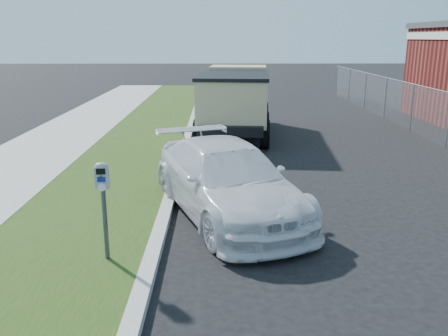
{
  "coord_description": "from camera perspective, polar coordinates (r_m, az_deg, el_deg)",
  "views": [
    {
      "loc": [
        -1.52,
        -8.15,
        3.53
      ],
      "look_at": [
        -1.4,
        1.0,
        1.0
      ],
      "focal_mm": 38.0,
      "sensor_mm": 36.0,
      "label": 1
    }
  ],
  "objects": [
    {
      "name": "parking_meter",
      "position": [
        7.49,
        -14.36,
        -2.55
      ],
      "size": [
        0.22,
        0.16,
        1.56
      ],
      "rotation": [
        0.0,
        0.0,
        0.04
      ],
      "color": "#3F4247",
      "rests_on": "ground"
    },
    {
      "name": "white_wagon",
      "position": [
        9.72,
        0.27,
        -1.3
      ],
      "size": [
        3.7,
        5.43,
        1.46
      ],
      "primitive_type": "imported",
      "rotation": [
        0.0,
        0.0,
        0.36
      ],
      "color": "silver",
      "rests_on": "ground"
    },
    {
      "name": "streetside",
      "position": [
        11.46,
        -21.42,
        -3.24
      ],
      "size": [
        6.12,
        50.0,
        0.15
      ],
      "color": "gray",
      "rests_on": "ground"
    },
    {
      "name": "ground",
      "position": [
        9.01,
        9.11,
        -7.81
      ],
      "size": [
        120.0,
        120.0,
        0.0
      ],
      "primitive_type": "plane",
      "color": "black",
      "rests_on": "ground"
    },
    {
      "name": "dump_truck",
      "position": [
        17.9,
        1.43,
        8.47
      ],
      "size": [
        2.94,
        6.35,
        2.41
      ],
      "rotation": [
        0.0,
        0.0,
        -0.09
      ],
      "color": "black",
      "rests_on": "ground"
    }
  ]
}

